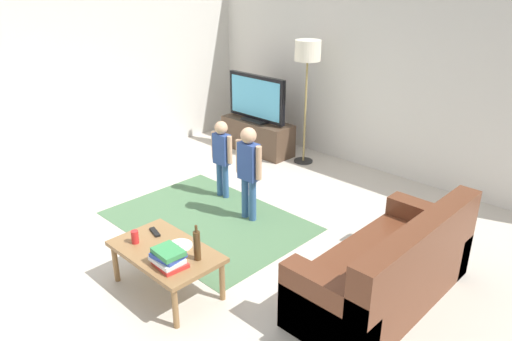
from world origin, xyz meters
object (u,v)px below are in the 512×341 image
coffee_table (166,254)px  bottle (197,245)px  child_near_tv (222,152)px  book_stack (169,258)px  floor_lamp (308,57)px  couch (392,273)px  child_center (249,165)px  soda_can (135,237)px  plate (180,246)px  tv (256,99)px  tv_remote (155,232)px  tv_stand (257,136)px

coffee_table → bottle: bottle is taller
child_near_tv → book_stack: (1.30, -1.76, -0.10)m
book_stack → bottle: bearing=65.1°
child_near_tv → bottle: 2.08m
floor_lamp → coffee_table: bearing=-71.5°
couch → bottle: size_ratio=5.58×
floor_lamp → bottle: (1.42, -3.18, -0.99)m
child_center → soda_can: bearing=-84.6°
coffee_table → plate: size_ratio=4.55×
floor_lamp → child_near_tv: size_ratio=1.79×
couch → child_near_tv: bearing=171.1°
couch → child_near_tv: 2.64m
floor_lamp → plate: 3.54m
bottle → soda_can: bearing=-159.9°
soda_can → plate: size_ratio=0.55×
couch → soda_can: 2.25m
couch → soda_can: couch is taller
soda_can → plate: soda_can is taller
tv → tv_remote: size_ratio=6.47×
tv → book_stack: (2.13, -3.22, -0.36)m
couch → tv_remote: 2.14m
tv_stand → child_near_tv: size_ratio=1.21×
tv → book_stack: bearing=-56.5°
floor_lamp → soda_can: size_ratio=14.83×
child_near_tv → plate: child_near_tv is taller
tv_stand → soda_can: soda_can is taller
couch → bottle: bearing=-136.4°
coffee_table → book_stack: book_stack is taller
couch → book_stack: (-1.29, -1.35, 0.20)m
coffee_table → couch: bearing=39.3°
bottle → tv_remote: size_ratio=1.90×
child_near_tv → plate: bearing=-53.3°
tv → soda_can: (1.63, -3.22, -0.37)m
couch → plate: bearing=-142.7°
child_near_tv → floor_lamp: bearing=90.7°
tv_stand → plate: tv_stand is taller
child_center → book_stack: child_center is taller
tv → tv_remote: tv is taller
tv → soda_can: size_ratio=9.17×
couch → tv_remote: size_ratio=10.59×
couch → coffee_table: size_ratio=1.80×
floor_lamp → soda_can: floor_lamp is taller
tv_stand → tv: tv is taller
bottle → soda_can: 0.64m
tv_remote → soda_can: bearing=-70.1°
couch → child_near_tv: child_near_tv is taller
child_center → book_stack: 1.71m
soda_can → tv_stand: bearing=116.7°
tv_stand → soda_can: bearing=-63.3°
couch → coffee_table: (-1.51, -1.23, 0.08)m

